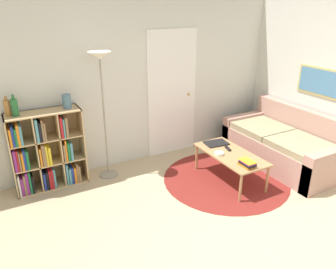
# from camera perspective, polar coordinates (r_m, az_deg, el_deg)

# --- Properties ---
(ground_plane) EXTENTS (14.00, 14.00, 0.00)m
(ground_plane) POSITION_cam_1_polar(r_m,az_deg,el_deg) (3.71, 13.90, -19.17)
(ground_plane) COLOR tan
(wall_back) EXTENTS (7.61, 0.11, 2.60)m
(wall_back) POSITION_cam_1_polar(r_m,az_deg,el_deg) (5.10, -4.30, 9.40)
(wall_back) COLOR silver
(wall_back) RESTS_ON ground_plane
(wall_right) EXTENTS (0.08, 5.56, 2.60)m
(wall_right) POSITION_cam_1_polar(r_m,az_deg,el_deg) (5.54, 24.52, 8.62)
(wall_right) COLOR silver
(wall_right) RESTS_ON ground_plane
(rug) EXTENTS (1.81, 1.81, 0.01)m
(rug) POSITION_cam_1_polar(r_m,az_deg,el_deg) (4.90, 9.99, -7.60)
(rug) COLOR maroon
(rug) RESTS_ON ground_plane
(bookshelf) EXTENTS (0.95, 0.34, 1.09)m
(bookshelf) POSITION_cam_1_polar(r_m,az_deg,el_deg) (4.75, -20.60, -3.09)
(bookshelf) COLOR tan
(bookshelf) RESTS_ON ground_plane
(floor_lamp) EXTENTS (0.31, 0.31, 1.81)m
(floor_lamp) POSITION_cam_1_polar(r_m,az_deg,el_deg) (4.50, -11.62, 10.26)
(floor_lamp) COLOR gray
(floor_lamp) RESTS_ON ground_plane
(couch) EXTENTS (0.94, 1.86, 0.85)m
(couch) POSITION_cam_1_polar(r_m,az_deg,el_deg) (5.53, 19.72, -1.79)
(couch) COLOR tan
(couch) RESTS_ON ground_plane
(coffee_table) EXTENTS (0.54, 1.10, 0.43)m
(coffee_table) POSITION_cam_1_polar(r_m,az_deg,el_deg) (4.71, 10.83, -3.70)
(coffee_table) COLOR #AD7F51
(coffee_table) RESTS_ON ground_plane
(laptop) EXTENTS (0.36, 0.27, 0.02)m
(laptop) POSITION_cam_1_polar(r_m,az_deg,el_deg) (4.97, 8.41, -1.50)
(laptop) COLOR black
(laptop) RESTS_ON coffee_table
(bowl) EXTENTS (0.13, 0.13, 0.04)m
(bowl) POSITION_cam_1_polar(r_m,az_deg,el_deg) (4.62, 8.89, -3.30)
(bowl) COLOR silver
(bowl) RESTS_ON coffee_table
(book_stack_on_table) EXTENTS (0.14, 0.22, 0.08)m
(book_stack_on_table) POSITION_cam_1_polar(r_m,az_deg,el_deg) (4.37, 13.61, -4.90)
(book_stack_on_table) COLOR orange
(book_stack_on_table) RESTS_ON coffee_table
(remote) EXTENTS (0.08, 0.16, 0.02)m
(remote) POSITION_cam_1_polar(r_m,az_deg,el_deg) (4.81, 10.41, -2.43)
(remote) COLOR black
(remote) RESTS_ON coffee_table
(bottle_left) EXTENTS (0.08, 0.08, 0.26)m
(bottle_left) POSITION_cam_1_polar(r_m,az_deg,el_deg) (4.52, -26.19, 4.19)
(bottle_left) COLOR olive
(bottle_left) RESTS_ON bookshelf
(bottle_middle) EXTENTS (0.08, 0.08, 0.28)m
(bottle_middle) POSITION_cam_1_polar(r_m,az_deg,el_deg) (4.48, -25.14, 4.35)
(bottle_middle) COLOR #236633
(bottle_middle) RESTS_ON bookshelf
(vase_on_shelf) EXTENTS (0.12, 0.12, 0.19)m
(vase_on_shelf) POSITION_cam_1_polar(r_m,az_deg,el_deg) (4.57, -17.20, 5.55)
(vase_on_shelf) COLOR slate
(vase_on_shelf) RESTS_ON bookshelf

